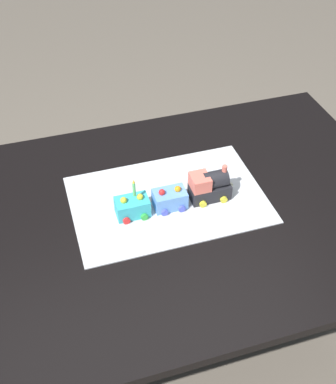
{
  "coord_description": "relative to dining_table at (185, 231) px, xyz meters",
  "views": [
    {
      "loc": [
        0.38,
        1.04,
        1.8
      ],
      "look_at": [
        0.04,
        -0.05,
        0.77
      ],
      "focal_mm": 46.18,
      "sensor_mm": 36.0,
      "label": 1
    }
  ],
  "objects": [
    {
      "name": "ground_plane",
      "position": [
        0.0,
        0.0,
        -0.63
      ],
      "size": [
        8.0,
        8.0,
        0.0
      ],
      "primitive_type": "plane",
      "color": "#6B6054"
    },
    {
      "name": "dining_table",
      "position": [
        0.0,
        0.0,
        0.0
      ],
      "size": [
        1.4,
        1.0,
        0.74
      ],
      "color": "black",
      "rests_on": "ground"
    },
    {
      "name": "cake_board",
      "position": [
        0.04,
        -0.05,
        0.11
      ],
      "size": [
        0.6,
        0.4,
        0.0
      ],
      "primitive_type": "cube",
      "color": "silver",
      "rests_on": "dining_table"
    },
    {
      "name": "cake_locomotive",
      "position": [
        -0.08,
        -0.02,
        0.16
      ],
      "size": [
        0.14,
        0.08,
        0.12
      ],
      "color": "#232328",
      "rests_on": "cake_board"
    },
    {
      "name": "cake_car_flatbed_sky_blue",
      "position": [
        0.05,
        -0.02,
        0.14
      ],
      "size": [
        0.1,
        0.08,
        0.07
      ],
      "color": "#669EEA",
      "rests_on": "cake_board"
    },
    {
      "name": "cake_car_gondola_turquoise",
      "position": [
        0.16,
        -0.02,
        0.14
      ],
      "size": [
        0.1,
        0.08,
        0.07
      ],
      "color": "#38B7C6",
      "rests_on": "cake_board"
    },
    {
      "name": "birthday_candle",
      "position": [
        0.16,
        -0.02,
        0.21
      ],
      "size": [
        0.01,
        0.01,
        0.06
      ],
      "color": "#66D872",
      "rests_on": "cake_car_gondola_turquoise"
    }
  ]
}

